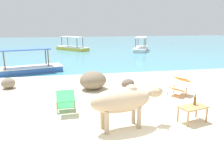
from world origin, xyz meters
name	(u,v)px	position (x,y,z in m)	size (l,w,h in m)	color
sand_beach	(141,138)	(0.00, 0.00, 0.02)	(18.00, 14.00, 0.04)	beige
water_surface	(81,46)	(0.00, 22.00, 0.00)	(60.00, 36.00, 0.03)	teal
cow	(123,100)	(-0.29, 0.58, 0.78)	(2.02, 0.86, 1.12)	tan
low_bench_table	(193,109)	(1.63, 0.59, 0.41)	(0.85, 0.63, 0.44)	#A37A4C
bottle	(195,101)	(1.73, 0.69, 0.60)	(0.07, 0.07, 0.30)	brown
deck_chair_near	(66,100)	(-1.71, 1.92, 0.42)	(0.57, 0.79, 0.68)	#A37A4C
deck_chair_far	(180,85)	(2.39, 2.84, 0.42)	(0.93, 0.85, 0.68)	#A37A4C
shore_rock_large	(93,80)	(-0.64, 4.24, 0.40)	(1.09, 1.03, 0.73)	#756651
shore_rock_medium	(128,84)	(0.75, 4.05, 0.24)	(0.60, 0.46, 0.41)	#6B5B4C
shore_rock_small	(8,83)	(-4.01, 5.00, 0.26)	(0.56, 0.54, 0.44)	gray
boat_blue	(27,68)	(-3.76, 8.15, 0.29)	(3.84, 2.05, 1.29)	#3866B7
boat_yellow	(72,47)	(-1.10, 18.42, 0.29)	(3.29, 3.52, 1.29)	gold
boat_white	(141,48)	(5.34, 16.56, 0.29)	(2.50, 3.83, 1.29)	white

